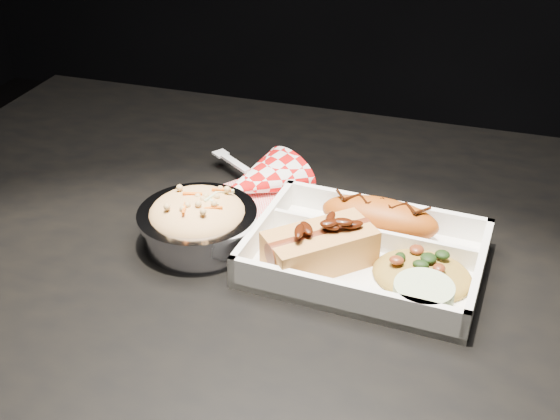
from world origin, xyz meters
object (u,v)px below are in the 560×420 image
object	(u,v)px
fried_pastry	(379,218)
napkin_fork	(259,181)
dining_table	(313,312)
hotdog	(320,245)
foil_coleslaw_cup	(198,220)
food_tray	(366,258)

from	to	relation	value
fried_pastry	napkin_fork	size ratio (longest dim) A/B	0.83
dining_table	hotdog	size ratio (longest dim) A/B	9.55
foil_coleslaw_cup	napkin_fork	world-z (taller)	foil_coleslaw_cup
hotdog	dining_table	bearing A→B (deg)	69.63
fried_pastry	napkin_fork	bearing A→B (deg)	160.05
dining_table	hotdog	bearing A→B (deg)	-67.40
hotdog	foil_coleslaw_cup	bearing A→B (deg)	134.13
food_tray	hotdog	size ratio (longest dim) A/B	2.08
dining_table	fried_pastry	xyz separation A→B (m)	(0.06, 0.05, 0.12)
napkin_fork	hotdog	bearing A→B (deg)	-14.53
food_tray	napkin_fork	distance (m)	0.20
dining_table	fried_pastry	world-z (taller)	fried_pastry
hotdog	napkin_fork	world-z (taller)	napkin_fork
hotdog	foil_coleslaw_cup	xyz separation A→B (m)	(-0.15, 0.01, -0.00)
dining_table	napkin_fork	xyz separation A→B (m)	(-0.10, 0.11, 0.11)
dining_table	food_tray	size ratio (longest dim) A/B	4.59
hotdog	foil_coleslaw_cup	world-z (taller)	foil_coleslaw_cup
dining_table	foil_coleslaw_cup	distance (m)	0.18
napkin_fork	fried_pastry	bearing A→B (deg)	15.33
food_tray	foil_coleslaw_cup	world-z (taller)	foil_coleslaw_cup
fried_pastry	hotdog	distance (m)	0.09
dining_table	napkin_fork	world-z (taller)	napkin_fork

